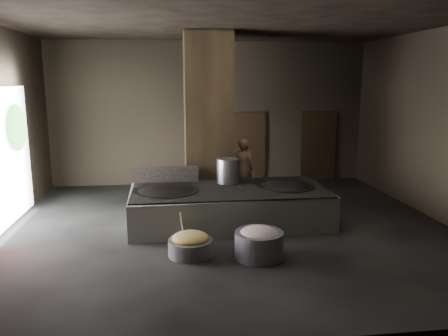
{
  "coord_description": "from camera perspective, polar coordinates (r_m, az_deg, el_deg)",
  "views": [
    {
      "loc": [
        -1.28,
        -9.41,
        3.29
      ],
      "look_at": [
        -0.03,
        0.64,
        1.25
      ],
      "focal_mm": 35.0,
      "sensor_mm": 36.0,
      "label": 1
    }
  ],
  "objects": [
    {
      "name": "floor",
      "position": [
        10.07,
        0.65,
        -7.98
      ],
      "size": [
        10.0,
        9.0,
        0.1
      ],
      "primitive_type": "cube",
      "color": "black",
      "rests_on": "ground"
    },
    {
      "name": "ceiling",
      "position": [
        9.58,
        0.71,
        18.94
      ],
      "size": [
        10.0,
        9.0,
        0.1
      ],
      "primitive_type": "cube",
      "color": "black",
      "rests_on": "back_wall"
    },
    {
      "name": "back_wall",
      "position": [
        14.06,
        -1.83,
        7.13
      ],
      "size": [
        10.0,
        0.1,
        4.5
      ],
      "primitive_type": "cube",
      "color": "black",
      "rests_on": "ground"
    },
    {
      "name": "front_wall",
      "position": [
        5.14,
        7.51,
        -0.38
      ],
      "size": [
        10.0,
        0.1,
        4.5
      ],
      "primitive_type": "cube",
      "color": "black",
      "rests_on": "ground"
    },
    {
      "name": "right_wall",
      "position": [
        11.39,
        26.84,
        4.93
      ],
      "size": [
        0.1,
        9.0,
        4.5
      ],
      "primitive_type": "cube",
      "color": "black",
      "rests_on": "ground"
    },
    {
      "name": "pillar",
      "position": [
        11.4,
        -2.12,
        6.15
      ],
      "size": [
        1.2,
        1.2,
        4.5
      ],
      "primitive_type": "cube",
      "color": "black",
      "rests_on": "ground"
    },
    {
      "name": "hearth_platform",
      "position": [
        10.26,
        0.65,
        -5.01
      ],
      "size": [
        4.6,
        2.3,
        0.79
      ],
      "primitive_type": "cube",
      "rotation": [
        0.0,
        0.0,
        0.03
      ],
      "color": "beige",
      "rests_on": "ground"
    },
    {
      "name": "platform_cap",
      "position": [
        10.15,
        0.65,
        -2.73
      ],
      "size": [
        4.45,
        2.13,
        0.03
      ],
      "primitive_type": "cube",
      "color": "black",
      "rests_on": "hearth_platform"
    },
    {
      "name": "wok_left",
      "position": [
        10.03,
        -7.56,
        -3.39
      ],
      "size": [
        1.43,
        1.43,
        0.4
      ],
      "primitive_type": "ellipsoid",
      "color": "black",
      "rests_on": "hearth_platform"
    },
    {
      "name": "wok_left_rim",
      "position": [
        10.01,
        -7.57,
        -3.0
      ],
      "size": [
        1.46,
        1.46,
        0.05
      ],
      "primitive_type": "cylinder",
      "color": "black",
      "rests_on": "hearth_platform"
    },
    {
      "name": "wok_right",
      "position": [
        10.47,
        7.96,
        -2.76
      ],
      "size": [
        1.33,
        1.33,
        0.38
      ],
      "primitive_type": "ellipsoid",
      "color": "black",
      "rests_on": "hearth_platform"
    },
    {
      "name": "wok_right_rim",
      "position": [
        10.45,
        7.98,
        -2.39
      ],
      "size": [
        1.36,
        1.36,
        0.05
      ],
      "primitive_type": "cylinder",
      "color": "black",
      "rests_on": "hearth_platform"
    },
    {
      "name": "stock_pot",
      "position": [
        10.61,
        0.53,
        -0.36
      ],
      "size": [
        0.55,
        0.55,
        0.59
      ],
      "primitive_type": "cylinder",
      "color": "#A2A5A9",
      "rests_on": "hearth_platform"
    },
    {
      "name": "splash_guard",
      "position": [
        10.74,
        -7.57,
        -0.86
      ],
      "size": [
        1.58,
        0.1,
        0.4
      ],
      "primitive_type": "cube",
      "rotation": [
        0.0,
        0.0,
        0.03
      ],
      "color": "black",
      "rests_on": "hearth_platform"
    },
    {
      "name": "cook",
      "position": [
        12.12,
        2.4,
        -0.18
      ],
      "size": [
        0.64,
        0.43,
        1.73
      ],
      "primitive_type": "imported",
      "rotation": [
        0.0,
        0.0,
        3.17
      ],
      "color": "#9A6A4E",
      "rests_on": "ground"
    },
    {
      "name": "veg_basin",
      "position": [
        8.49,
        -4.39,
        -10.29
      ],
      "size": [
        1.02,
        1.02,
        0.31
      ],
      "primitive_type": "cylinder",
      "rotation": [
        0.0,
        0.0,
        0.22
      ],
      "color": "slate",
      "rests_on": "ground"
    },
    {
      "name": "veg_fill",
      "position": [
        8.42,
        -4.41,
        -9.07
      ],
      "size": [
        0.7,
        0.7,
        0.22
      ],
      "primitive_type": "ellipsoid",
      "color": "#9AA951",
      "rests_on": "veg_basin"
    },
    {
      "name": "ladle",
      "position": [
        8.49,
        -5.5,
        -7.49
      ],
      "size": [
        0.1,
        0.34,
        0.61
      ],
      "primitive_type": "cylinder",
      "rotation": [
        0.49,
        0.0,
        -0.21
      ],
      "color": "#A2A5A9",
      "rests_on": "veg_basin"
    },
    {
      "name": "meat_basin",
      "position": [
        8.37,
        4.57,
        -9.94
      ],
      "size": [
        1.07,
        1.07,
        0.5
      ],
      "primitive_type": "cylinder",
      "rotation": [
        0.0,
        0.0,
        -0.19
      ],
      "color": "slate",
      "rests_on": "ground"
    },
    {
      "name": "meat_fill",
      "position": [
        8.3,
        4.59,
        -8.67
      ],
      "size": [
        0.76,
        0.76,
        0.29
      ],
      "primitive_type": "ellipsoid",
      "color": "tan",
      "rests_on": "meat_basin"
    },
    {
      "name": "doorway_near",
      "position": [
        14.25,
        3.05,
        2.53
      ],
      "size": [
        1.18,
        0.08,
        2.38
      ],
      "primitive_type": "cube",
      "color": "black",
      "rests_on": "ground"
    },
    {
      "name": "doorway_near_glow",
      "position": [
        14.52,
        3.85,
        2.48
      ],
      "size": [
        0.8,
        0.04,
        1.89
      ],
      "primitive_type": "cube",
      "color": "#8C6647",
      "rests_on": "ground"
    },
    {
      "name": "doorway_far",
      "position": [
        14.86,
        12.21,
        2.65
      ],
      "size": [
        1.18,
        0.08,
        2.38
      ],
      "primitive_type": "cube",
      "color": "black",
      "rests_on": "ground"
    },
    {
      "name": "doorway_far_glow",
      "position": [
        15.1,
        13.05,
        2.56
      ],
      "size": [
        0.83,
        0.04,
        1.95
      ],
      "primitive_type": "cube",
      "color": "#8C6647",
      "rests_on": "ground"
    },
    {
      "name": "tree_silhouette",
      "position": [
        11.35,
        -25.46,
        4.77
      ],
      "size": [
        0.28,
        1.1,
        1.1
      ],
      "primitive_type": "ellipsoid",
      "color": "#194714",
      "rests_on": "left_opening"
    }
  ]
}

